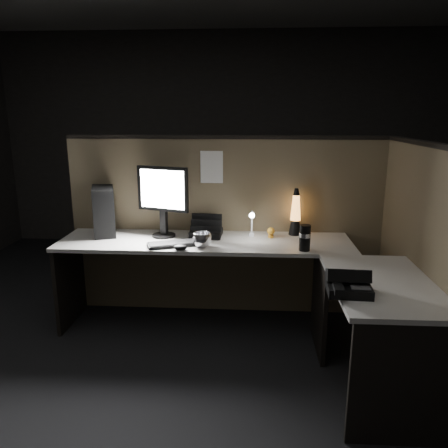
# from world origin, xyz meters

# --- Properties ---
(floor) EXTENTS (6.00, 6.00, 0.00)m
(floor) POSITION_xyz_m (0.00, 0.00, 0.00)
(floor) COLOR black
(floor) RESTS_ON ground
(room_shell) EXTENTS (6.00, 6.00, 6.00)m
(room_shell) POSITION_xyz_m (0.00, 0.00, 1.62)
(room_shell) COLOR silver
(room_shell) RESTS_ON ground
(partition_back) EXTENTS (2.66, 0.06, 1.50)m
(partition_back) POSITION_xyz_m (0.00, 0.93, 0.75)
(partition_back) COLOR brown
(partition_back) RESTS_ON ground
(partition_right) EXTENTS (0.06, 1.66, 1.50)m
(partition_right) POSITION_xyz_m (1.33, 0.10, 0.75)
(partition_right) COLOR brown
(partition_right) RESTS_ON ground
(desk) EXTENTS (2.60, 1.60, 0.73)m
(desk) POSITION_xyz_m (0.18, 0.25, 0.58)
(desk) COLOR #BBB8B1
(desk) RESTS_ON ground
(pc_tower) EXTENTS (0.28, 0.41, 0.39)m
(pc_tower) POSITION_xyz_m (-1.00, 0.75, 0.93)
(pc_tower) COLOR black
(pc_tower) RESTS_ON desk
(monitor) EXTENTS (0.43, 0.20, 0.57)m
(monitor) POSITION_xyz_m (-0.50, 0.71, 1.07)
(monitor) COLOR black
(monitor) RESTS_ON desk
(keyboard) EXTENTS (0.46, 0.29, 0.02)m
(keyboard) POSITION_xyz_m (-0.35, 0.45, 0.74)
(keyboard) COLOR black
(keyboard) RESTS_ON desk
(mouse) EXTENTS (0.10, 0.07, 0.04)m
(mouse) POSITION_xyz_m (-0.30, 0.34, 0.75)
(mouse) COLOR black
(mouse) RESTS_ON desk
(clip_lamp) EXTENTS (0.04, 0.18, 0.23)m
(clip_lamp) POSITION_xyz_m (0.22, 0.68, 0.86)
(clip_lamp) COLOR silver
(clip_lamp) RESTS_ON desk
(organizer) EXTENTS (0.26, 0.23, 0.19)m
(organizer) POSITION_xyz_m (-0.15, 0.73, 0.77)
(organizer) COLOR black
(organizer) RESTS_ON desk
(lava_lamp) EXTENTS (0.10, 0.10, 0.39)m
(lava_lamp) POSITION_xyz_m (0.57, 0.82, 0.89)
(lava_lamp) COLOR black
(lava_lamp) RESTS_ON desk
(travel_mug) EXTENTS (0.09, 0.09, 0.19)m
(travel_mug) POSITION_xyz_m (0.60, 0.39, 0.83)
(travel_mug) COLOR black
(travel_mug) RESTS_ON desk
(steel_mug) EXTENTS (0.15, 0.15, 0.11)m
(steel_mug) POSITION_xyz_m (-0.15, 0.42, 0.79)
(steel_mug) COLOR silver
(steel_mug) RESTS_ON desk
(figurine) EXTENTS (0.06, 0.06, 0.06)m
(figurine) POSITION_xyz_m (0.37, 0.72, 0.78)
(figurine) COLOR orange
(figurine) RESTS_ON desk
(pinned_paper) EXTENTS (0.19, 0.00, 0.26)m
(pinned_paper) POSITION_xyz_m (-0.12, 0.90, 1.27)
(pinned_paper) COLOR white
(pinned_paper) RESTS_ON partition_back
(desk_phone) EXTENTS (0.25, 0.26, 0.14)m
(desk_phone) POSITION_xyz_m (0.76, -0.38, 0.78)
(desk_phone) COLOR black
(desk_phone) RESTS_ON desk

